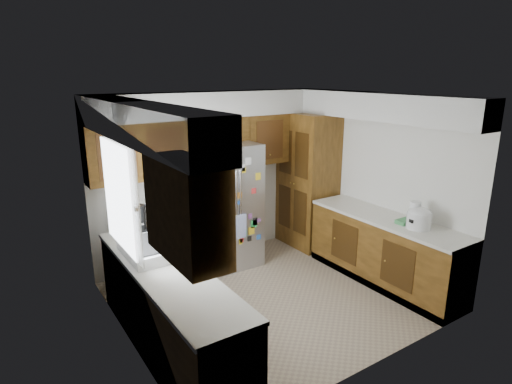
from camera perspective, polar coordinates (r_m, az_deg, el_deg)
floor at (r=5.60m, az=2.23°, el=-13.80°), size 3.60×3.60×0.00m
room_shell at (r=5.20m, az=-0.85°, el=5.34°), size 3.64×3.24×2.52m
left_counter_run at (r=4.85m, az=-11.47°, el=-13.38°), size 1.36×3.20×0.92m
right_counter_run at (r=6.05m, az=16.73°, el=-7.74°), size 0.63×2.25×0.92m
pantry at (r=6.92m, az=6.88°, el=1.52°), size 0.60×0.90×2.15m
fridge at (r=6.18m, az=-4.20°, el=-1.83°), size 0.90×0.79×1.80m
bridge_cabinet at (r=6.14m, az=-5.45°, el=8.32°), size 0.96×0.34×0.35m
fridge_top_items at (r=6.09m, az=-6.28°, el=11.04°), size 0.61×0.29×0.26m
sink_assembly at (r=4.62m, az=-13.78°, el=-7.32°), size 0.52×0.70×0.37m
left_counter_clutter at (r=5.29m, az=-16.08°, el=-3.78°), size 0.38×0.83×0.38m
rice_cooker at (r=5.56m, az=20.93°, el=-3.20°), size 0.30×0.29×0.26m
paper_towel at (r=5.64m, az=20.38°, el=-2.71°), size 0.14×0.14×0.30m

